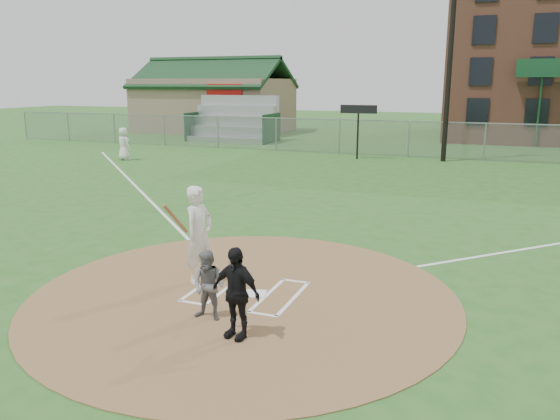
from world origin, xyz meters
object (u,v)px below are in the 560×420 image
(ondeck_player, at_px, (124,144))
(home_plate, at_px, (256,294))
(catcher, at_px, (209,285))
(umpire, at_px, (236,293))
(batter_at_plate, at_px, (199,235))

(ondeck_player, bearing_deg, home_plate, 152.37)
(catcher, xyz_separation_m, ondeck_player, (-14.10, 16.49, 0.23))
(catcher, distance_m, umpire, 0.89)
(batter_at_plate, bearing_deg, ondeck_player, 131.16)
(catcher, bearing_deg, ondeck_player, 130.31)
(home_plate, bearing_deg, batter_at_plate, 169.62)
(catcher, relative_size, ondeck_player, 0.72)
(home_plate, distance_m, catcher, 1.50)
(umpire, bearing_deg, ondeck_player, 142.23)
(umpire, relative_size, ondeck_player, 0.88)
(umpire, height_order, batter_at_plate, batter_at_plate)
(umpire, height_order, ondeck_player, ondeck_player)
(ondeck_player, height_order, batter_at_plate, batter_at_plate)
(batter_at_plate, bearing_deg, umpire, -48.35)
(umpire, bearing_deg, catcher, 159.47)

